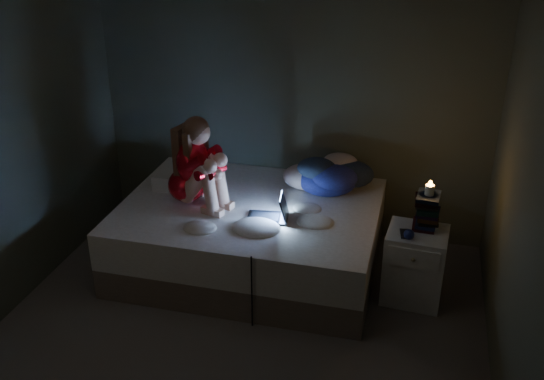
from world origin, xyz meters
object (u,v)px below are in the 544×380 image
(candle, at_px, (429,192))
(phone, at_px, (406,234))
(woman, at_px, (186,159))
(laptop, at_px, (267,206))
(bed, at_px, (250,235))
(nightstand, at_px, (414,265))

(candle, xyz_separation_m, phone, (-0.14, -0.16, -0.30))
(woman, height_order, laptop, woman)
(laptop, bearing_deg, phone, -9.48)
(laptop, height_order, candle, candle)
(laptop, height_order, phone, laptop)
(woman, xyz_separation_m, phone, (1.82, -0.14, -0.37))
(candle, relative_size, phone, 0.57)
(bed, height_order, candle, candle)
(woman, bearing_deg, laptop, 6.01)
(laptop, height_order, nightstand, laptop)
(laptop, relative_size, candle, 4.02)
(woman, relative_size, laptop, 2.45)
(bed, bearing_deg, nightstand, -6.16)
(bed, height_order, laptop, laptop)
(bed, height_order, phone, phone)
(bed, distance_m, woman, 0.87)
(nightstand, bearing_deg, candle, 65.69)
(laptop, xyz_separation_m, candle, (1.24, 0.14, 0.21))
(candle, bearing_deg, woman, -179.38)
(nightstand, distance_m, phone, 0.33)
(bed, distance_m, phone, 1.36)
(bed, distance_m, candle, 1.57)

